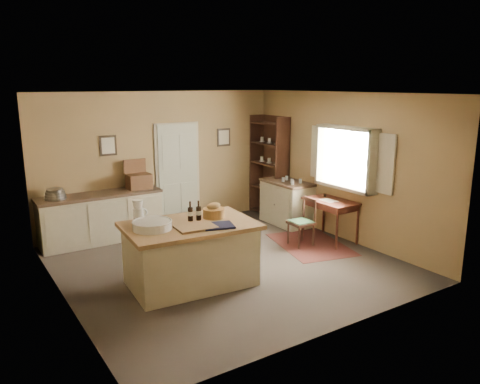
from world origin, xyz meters
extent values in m
plane|color=#4A4038|center=(0.00, 0.00, 0.00)|extent=(5.00, 5.00, 0.00)
cube|color=olive|center=(0.00, 2.50, 1.35)|extent=(5.00, 0.10, 2.70)
cube|color=olive|center=(0.00, -2.50, 1.35)|extent=(5.00, 0.10, 2.70)
cube|color=olive|center=(-2.50, 0.00, 1.35)|extent=(0.10, 5.00, 2.70)
cube|color=olive|center=(2.50, 0.00, 1.35)|extent=(0.10, 5.00, 2.70)
plane|color=silver|center=(0.00, 0.00, 2.70)|extent=(5.00, 5.00, 0.00)
cube|color=#AAAC94|center=(0.35, 2.47, 1.05)|extent=(0.97, 0.06, 2.11)
cube|color=black|center=(-1.05, 2.48, 1.72)|extent=(0.32, 0.02, 0.38)
cube|color=beige|center=(-1.05, 2.47, 1.72)|extent=(0.24, 0.01, 0.30)
cube|color=black|center=(1.45, 2.48, 1.72)|extent=(0.32, 0.02, 0.38)
cube|color=beige|center=(1.45, 2.47, 1.72)|extent=(0.24, 0.01, 0.30)
cube|color=#BCB295|center=(2.38, -0.20, 1.02)|extent=(0.25, 1.32, 0.06)
cube|color=#BCB295|center=(2.38, -0.20, 2.08)|extent=(0.25, 1.32, 0.06)
cube|color=white|center=(2.50, -0.20, 1.55)|extent=(0.01, 1.20, 1.00)
cube|color=#BCB295|center=(2.46, -1.02, 1.55)|extent=(0.04, 0.35, 1.00)
cube|color=#BCB295|center=(2.46, 0.62, 1.55)|extent=(0.04, 0.35, 1.00)
cube|color=#BCB295|center=(-0.84, -0.39, 0.42)|extent=(1.78, 1.19, 0.85)
cube|color=#8E6347|center=(-0.84, -0.39, 0.88)|extent=(1.92, 1.33, 0.06)
cylinder|color=white|center=(-1.38, -0.34, 0.96)|extent=(0.53, 0.53, 0.11)
cube|color=#8E6347|center=(-0.87, -0.63, 0.92)|extent=(0.56, 0.41, 0.03)
cube|color=black|center=(-0.57, -0.72, 0.92)|extent=(0.50, 0.45, 0.02)
cylinder|color=olive|center=(-0.40, -0.31, 0.98)|extent=(0.32, 0.32, 0.14)
cylinder|color=black|center=(-0.76, -0.27, 1.05)|extent=(0.07, 0.07, 0.29)
cylinder|color=black|center=(-0.64, -0.30, 1.05)|extent=(0.07, 0.07, 0.29)
cube|color=#BCB295|center=(-1.35, 2.20, 0.42)|extent=(2.16, 0.60, 0.85)
cube|color=#332319|center=(-1.35, 2.20, 0.88)|extent=(2.20, 0.63, 0.05)
cube|color=#52311C|center=(-0.59, 2.20, 1.04)|extent=(0.43, 0.32, 0.28)
cylinder|color=#59544F|center=(-2.11, 2.20, 0.99)|extent=(0.37, 0.37, 0.18)
cube|color=#561F1D|center=(1.75, -0.05, 0.00)|extent=(1.45, 1.81, 0.01)
cube|color=#37160F|center=(2.20, -0.05, 0.75)|extent=(0.59, 0.97, 0.03)
cube|color=#37160F|center=(2.20, -0.05, 0.68)|extent=(0.53, 0.91, 0.10)
cube|color=silver|center=(2.15, -0.05, 0.77)|extent=(0.22, 0.30, 0.01)
cylinder|color=black|center=(2.30, 0.21, 0.79)|extent=(0.05, 0.05, 0.05)
cylinder|color=#37160F|center=(1.94, -0.50, 0.36)|extent=(0.04, 0.04, 0.72)
cylinder|color=#37160F|center=(2.46, -0.50, 0.36)|extent=(0.04, 0.04, 0.72)
cylinder|color=#37160F|center=(1.94, 0.39, 0.36)|extent=(0.04, 0.04, 0.72)
cylinder|color=#37160F|center=(2.46, 0.39, 0.36)|extent=(0.04, 0.04, 0.72)
cube|color=#BCB295|center=(2.20, 1.22, 0.42)|extent=(0.60, 1.09, 0.85)
cube|color=#332319|center=(2.20, 1.22, 0.88)|extent=(0.63, 1.13, 0.05)
cylinder|color=silver|center=(2.17, 1.06, 0.95)|extent=(0.26, 0.26, 0.09)
cube|color=#321B13|center=(2.31, 1.53, 1.09)|extent=(0.37, 0.04, 2.17)
cube|color=#321B13|center=(2.31, 2.47, 1.09)|extent=(0.37, 0.04, 2.17)
cube|color=#321B13|center=(2.48, 2.00, 1.09)|extent=(0.02, 0.98, 2.17)
cube|color=#321B13|center=(2.31, 2.00, 0.05)|extent=(0.37, 0.94, 0.03)
cube|color=#321B13|center=(2.31, 2.00, 0.60)|extent=(0.37, 0.94, 0.03)
cube|color=#321B13|center=(2.31, 2.00, 1.14)|extent=(0.37, 0.94, 0.03)
cube|color=#321B13|center=(2.31, 2.00, 1.57)|extent=(0.37, 0.94, 0.03)
cube|color=#321B13|center=(2.31, 2.00, 2.01)|extent=(0.37, 0.94, 0.03)
cylinder|color=white|center=(2.31, 2.00, 1.20)|extent=(0.12, 0.12, 0.11)
camera|label=1|loc=(-3.68, -6.09, 2.85)|focal=35.00mm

